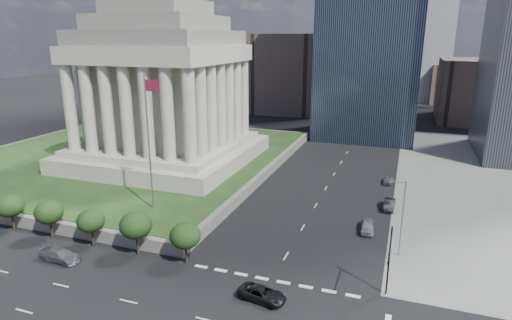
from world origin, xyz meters
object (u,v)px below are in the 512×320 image
at_px(traffic_signal_ne, 389,259).
at_px(suv_grey, 60,255).
at_px(pickup_truck, 262,294).
at_px(flagpole, 149,136).
at_px(parked_sedan_mid, 389,205).
at_px(war_memorial, 162,66).
at_px(parked_sedan_near, 367,226).
at_px(parked_sedan_far, 388,180).
at_px(street_lamp_north, 401,214).

bearing_deg(traffic_signal_ne, suv_grey, -173.63).
xyz_separation_m(pickup_truck, suv_grey, (-26.31, -0.61, 0.05)).
height_order(flagpole, traffic_signal_ne, flagpole).
relative_size(suv_grey, parked_sedan_mid, 1.13).
xyz_separation_m(flagpole, suv_grey, (-4.28, -14.61, -12.34)).
height_order(war_memorial, parked_sedan_near, war_memorial).
xyz_separation_m(parked_sedan_near, parked_sedan_far, (1.64, 22.90, -0.10)).
distance_m(street_lamp_north, suv_grey, 42.69).
height_order(street_lamp_north, parked_sedan_far, street_lamp_north).
relative_size(traffic_signal_ne, pickup_truck, 1.53).
distance_m(war_memorial, pickup_truck, 55.15).
xyz_separation_m(suv_grey, parked_sedan_near, (35.11, 21.47, 0.01)).
xyz_separation_m(war_memorial, street_lamp_north, (47.33, -23.00, -15.74)).
bearing_deg(war_memorial, parked_sedan_far, 7.34).
height_order(suv_grey, parked_sedan_mid, parked_sedan_mid).
relative_size(street_lamp_north, parked_sedan_near, 2.16).
bearing_deg(parked_sedan_far, parked_sedan_near, -88.29).
bearing_deg(parked_sedan_near, traffic_signal_ne, -83.32).
bearing_deg(pickup_truck, traffic_signal_ne, -63.89).
xyz_separation_m(pickup_truck, parked_sedan_near, (8.79, 20.85, 0.06)).
bearing_deg(pickup_truck, parked_sedan_mid, -10.92).
distance_m(flagpole, traffic_signal_ne, 36.69).
distance_m(war_memorial, parked_sedan_near, 50.67).
height_order(war_memorial, suv_grey, war_memorial).
xyz_separation_m(flagpole, street_lamp_north, (35.16, 1.00, -7.45)).
bearing_deg(suv_grey, parked_sedan_far, -37.10).
bearing_deg(war_memorial, flagpole, -63.11).
bearing_deg(parked_sedan_mid, war_memorial, 172.13).
height_order(suv_grey, parked_sedan_near, parked_sedan_near).
bearing_deg(war_memorial, street_lamp_north, -25.92).
bearing_deg(parked_sedan_mid, parked_sedan_near, -103.03).
bearing_deg(traffic_signal_ne, flagpole, 163.29).
distance_m(traffic_signal_ne, parked_sedan_far, 40.36).
relative_size(traffic_signal_ne, suv_grey, 1.49).
xyz_separation_m(war_memorial, parked_sedan_near, (43.00, -17.15, -20.61)).
bearing_deg(war_memorial, pickup_truck, -48.01).
distance_m(war_memorial, street_lamp_north, 54.92).
relative_size(pickup_truck, suv_grey, 0.97).
height_order(flagpole, parked_sedan_mid, flagpole).
bearing_deg(parked_sedan_near, suv_grey, -153.41).
bearing_deg(traffic_signal_ne, parked_sedan_far, 92.66).
relative_size(traffic_signal_ne, street_lamp_north, 0.80).
xyz_separation_m(flagpole, parked_sedan_mid, (33.33, 16.54, -12.33)).
xyz_separation_m(street_lamp_north, parked_sedan_mid, (-1.83, 15.54, -4.88)).
distance_m(flagpole, suv_grey, 19.60).
xyz_separation_m(flagpole, parked_sedan_near, (30.83, 6.85, -12.33)).
relative_size(flagpole, parked_sedan_near, 4.32).
distance_m(parked_sedan_mid, parked_sedan_far, 13.24).
distance_m(street_lamp_north, pickup_truck, 20.53).
bearing_deg(parked_sedan_near, pickup_truck, -117.72).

